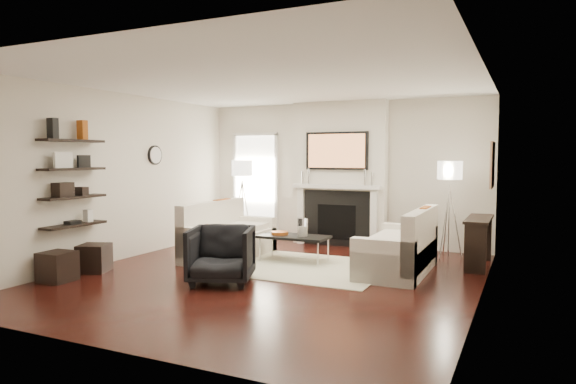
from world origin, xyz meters
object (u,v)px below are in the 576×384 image
at_px(coffee_table, 294,237).
at_px(lamp_left_shade, 242,168).
at_px(ottoman_near, 94,258).
at_px(lamp_right_shade, 450,170).
at_px(armchair, 221,252).
at_px(loveseat_right_base, 397,258).
at_px(loveseat_left_base, 230,245).

relative_size(coffee_table, lamp_left_shade, 2.75).
distance_m(coffee_table, ottoman_near, 3.01).
xyz_separation_m(lamp_left_shade, lamp_right_shade, (3.90, 0.11, 0.00)).
height_order(armchair, lamp_left_shade, lamp_left_shade).
height_order(lamp_right_shade, ottoman_near, lamp_right_shade).
bearing_deg(armchair, lamp_right_shade, 30.36).
bearing_deg(coffee_table, lamp_left_shade, 142.34).
bearing_deg(coffee_table, armchair, -100.10).
relative_size(loveseat_right_base, lamp_right_shade, 4.50).
relative_size(loveseat_right_base, armchair, 2.17).
distance_m(loveseat_right_base, lamp_left_shade, 3.86).
xyz_separation_m(coffee_table, armchair, (-0.30, -1.67, 0.01)).
height_order(loveseat_left_base, lamp_right_shade, lamp_right_shade).
xyz_separation_m(armchair, ottoman_near, (-2.05, -0.22, -0.21)).
relative_size(lamp_left_shade, ottoman_near, 1.00).
relative_size(loveseat_left_base, ottoman_near, 4.50).
relative_size(lamp_right_shade, ottoman_near, 1.00).
xyz_separation_m(coffee_table, ottoman_near, (-2.34, -1.88, -0.20)).
bearing_deg(ottoman_near, armchair, 6.04).
xyz_separation_m(loveseat_left_base, coffee_table, (1.10, 0.16, 0.19)).
bearing_deg(loveseat_left_base, lamp_left_shade, 112.70).
bearing_deg(loveseat_left_base, coffee_table, 8.14).
xyz_separation_m(lamp_right_shade, ottoman_near, (-4.52, -3.32, -1.25)).
distance_m(lamp_left_shade, lamp_right_shade, 3.90).
bearing_deg(armchair, loveseat_right_base, 18.49).
height_order(loveseat_left_base, coffee_table, same).
height_order(loveseat_left_base, armchair, armchair).
distance_m(loveseat_right_base, lamp_right_shade, 2.00).
bearing_deg(lamp_left_shade, loveseat_left_base, -67.30).
bearing_deg(armchair, ottoman_near, 164.92).
bearing_deg(ottoman_near, lamp_right_shade, 36.32).
distance_m(armchair, lamp_left_shade, 3.48).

